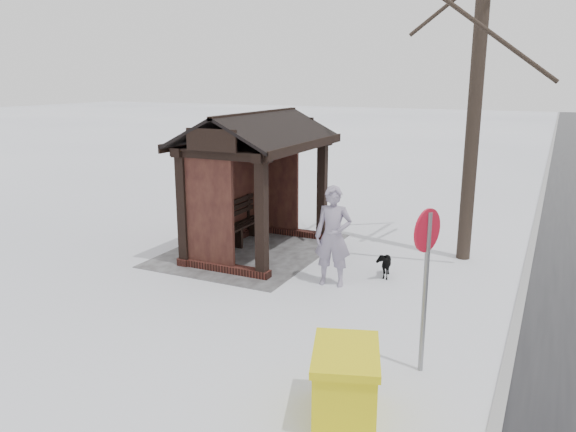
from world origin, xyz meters
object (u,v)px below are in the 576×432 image
object	(u,v)px
dog	(384,264)
pedestrian	(333,236)
road_sign	(426,255)
bus_shelter	(251,155)
grit_bin	(345,383)

from	to	relation	value
dog	pedestrian	bearing A→B (deg)	-145.98
pedestrian	road_sign	size ratio (longest dim) A/B	0.85
bus_shelter	dog	bearing A→B (deg)	83.32
grit_bin	road_sign	world-z (taller)	road_sign
pedestrian	grit_bin	distance (m)	4.27
grit_bin	road_sign	distance (m)	1.93
pedestrian	road_sign	xyz separation A→B (m)	(2.46, 2.20, 0.66)
pedestrian	road_sign	bearing A→B (deg)	-57.23
dog	grit_bin	distance (m)	4.83
dog	road_sign	size ratio (longest dim) A/B	0.28
bus_shelter	pedestrian	distance (m)	2.95
pedestrian	dog	distance (m)	1.31
dog	bus_shelter	bearing A→B (deg)	158.60
dog	road_sign	distance (m)	3.86
bus_shelter	pedestrian	world-z (taller)	bus_shelter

